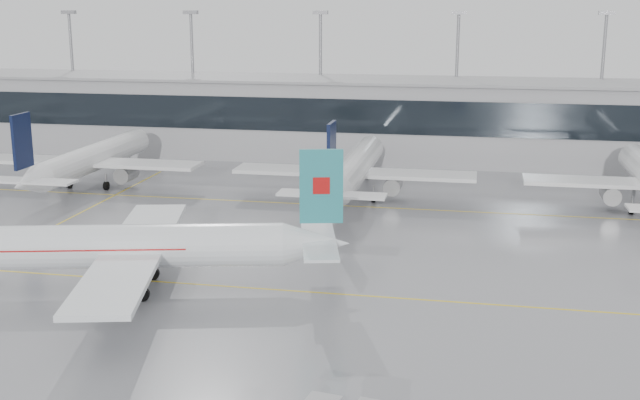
# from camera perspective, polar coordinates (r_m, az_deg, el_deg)

# --- Properties ---
(ground) EXTENTS (320.00, 320.00, 0.00)m
(ground) POSITION_cam_1_polar(r_m,az_deg,el_deg) (67.62, -1.99, -6.47)
(ground) COLOR gray
(ground) RESTS_ON ground
(taxi_line_main) EXTENTS (120.00, 0.25, 0.01)m
(taxi_line_main) POSITION_cam_1_polar(r_m,az_deg,el_deg) (67.61, -1.99, -6.47)
(taxi_line_main) COLOR yellow
(taxi_line_main) RESTS_ON ground
(taxi_line_north) EXTENTS (120.00, 0.25, 0.01)m
(taxi_line_north) POSITION_cam_1_polar(r_m,az_deg,el_deg) (95.82, 2.09, -0.43)
(taxi_line_north) COLOR yellow
(taxi_line_north) RESTS_ON ground
(taxi_line_cross) EXTENTS (0.25, 60.00, 0.01)m
(taxi_line_cross) POSITION_cam_1_polar(r_m,az_deg,el_deg) (91.80, -18.32, -1.75)
(taxi_line_cross) COLOR yellow
(taxi_line_cross) RESTS_ON ground
(terminal) EXTENTS (180.00, 15.00, 12.00)m
(terminal) POSITION_cam_1_polar(r_m,az_deg,el_deg) (125.86, 4.44, 5.69)
(terminal) COLOR #96969A
(terminal) RESTS_ON ground
(terminal_glass) EXTENTS (180.00, 0.20, 5.00)m
(terminal_glass) POSITION_cam_1_polar(r_m,az_deg,el_deg) (118.23, 4.02, 5.92)
(terminal_glass) COLOR black
(terminal_glass) RESTS_ON ground
(terminal_roof) EXTENTS (182.00, 16.00, 0.40)m
(terminal_roof) POSITION_cam_1_polar(r_m,az_deg,el_deg) (125.17, 4.49, 8.50)
(terminal_roof) COLOR gray
(terminal_roof) RESTS_ON ground
(light_masts) EXTENTS (156.40, 1.00, 22.60)m
(light_masts) POSITION_cam_1_polar(r_m,az_deg,el_deg) (131.01, 4.82, 9.22)
(light_masts) COLOR gray
(light_masts) RESTS_ON ground
(air_canada_jet) EXTENTS (37.14, 30.38, 11.88)m
(air_canada_jet) POSITION_cam_1_polar(r_m,az_deg,el_deg) (68.41, -13.27, -3.26)
(air_canada_jet) COLOR white
(air_canada_jet) RESTS_ON ground
(parked_jet_b) EXTENTS (29.64, 36.96, 11.72)m
(parked_jet_b) POSITION_cam_1_polar(r_m,az_deg,el_deg) (109.37, -16.01, 2.79)
(parked_jet_b) COLOR silver
(parked_jet_b) RESTS_ON ground
(parked_jet_c) EXTENTS (29.64, 36.96, 11.72)m
(parked_jet_c) POSITION_cam_1_polar(r_m,az_deg,el_deg) (98.56, 2.45, 2.17)
(parked_jet_c) COLOR silver
(parked_jet_c) RESTS_ON ground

